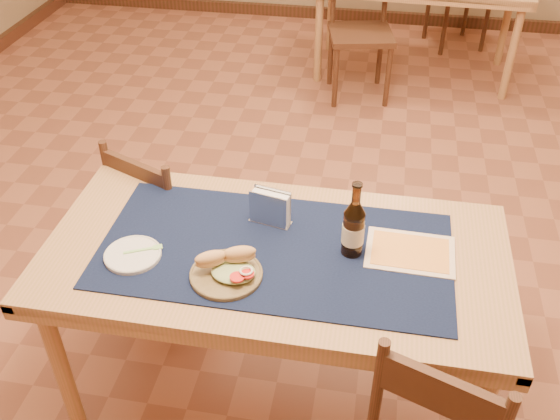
% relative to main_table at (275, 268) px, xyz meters
% --- Properties ---
extents(main_table, '(1.60, 0.80, 0.75)m').
position_rel_main_table_xyz_m(main_table, '(0.00, 0.00, 0.00)').
color(main_table, '#AF7B52').
rests_on(main_table, ground).
extents(placemat, '(1.20, 0.60, 0.01)m').
position_rel_main_table_xyz_m(placemat, '(0.00, 0.00, 0.09)').
color(placemat, '#0F1737').
rests_on(placemat, main_table).
extents(baseboard, '(6.00, 7.00, 0.10)m').
position_rel_main_table_xyz_m(baseboard, '(0.00, 0.80, -0.62)').
color(baseboard, '#472519').
rests_on(baseboard, ground).
extents(chair_main_far, '(0.52, 0.52, 0.85)m').
position_rel_main_table_xyz_m(chair_main_far, '(-0.58, 0.48, -0.22)').
color(chair_main_far, '#472519').
rests_on(chair_main_far, ground).
extents(chair_back_near, '(0.52, 0.52, 0.95)m').
position_rel_main_table_xyz_m(chair_back_near, '(0.11, 2.77, -0.18)').
color(chair_back_near, '#472519').
rests_on(chair_back_near, ground).
extents(sandwich_plate, '(0.24, 0.24, 0.09)m').
position_rel_main_table_xyz_m(sandwich_plate, '(-0.13, -0.15, 0.11)').
color(sandwich_plate, brown).
rests_on(sandwich_plate, placemat).
extents(side_plate, '(0.19, 0.19, 0.02)m').
position_rel_main_table_xyz_m(side_plate, '(-0.47, -0.12, 0.10)').
color(side_plate, silver).
rests_on(side_plate, placemat).
extents(fork, '(0.13, 0.07, 0.00)m').
position_rel_main_table_xyz_m(fork, '(-0.43, -0.09, 0.10)').
color(fork, '#94DB78').
rests_on(fork, side_plate).
extents(beer_bottle, '(0.08, 0.08, 0.28)m').
position_rel_main_table_xyz_m(beer_bottle, '(0.26, 0.03, 0.19)').
color(beer_bottle, '#3F200B').
rests_on(beer_bottle, placemat).
extents(napkin_holder, '(0.16, 0.08, 0.13)m').
position_rel_main_table_xyz_m(napkin_holder, '(-0.04, 0.14, 0.15)').
color(napkin_holder, silver).
rests_on(napkin_holder, placemat).
extents(menu_card, '(0.30, 0.23, 0.01)m').
position_rel_main_table_xyz_m(menu_card, '(0.46, 0.06, 0.09)').
color(menu_card, beige).
rests_on(menu_card, placemat).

